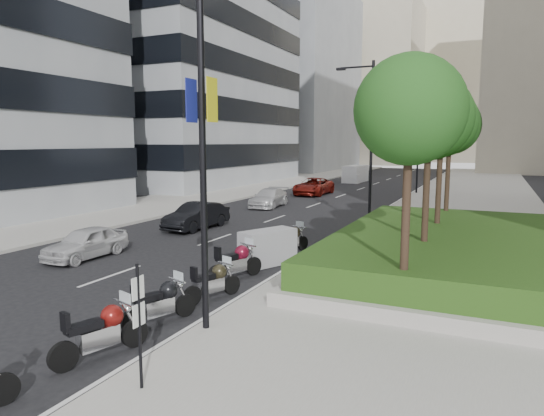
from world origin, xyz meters
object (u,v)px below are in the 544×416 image
Objects in this scene: parking_sign at (139,320)px; car_a at (86,243)px; car_d at (313,186)px; motorcycle_4 at (236,262)px; motorcycle_3 at (214,281)px; motorcycle_1 at (102,331)px; motorcycle_2 at (161,302)px; lamp_post_2 at (417,137)px; motorcycle_5 at (268,248)px; car_b at (197,216)px; lamp_post_1 at (369,134)px; lamp_post_0 at (196,124)px; motorcycle_6 at (291,239)px; delivery_van at (355,174)px; car_c at (269,198)px.

car_a is (-9.07, 7.61, -0.82)m from parking_sign.
car_d is at bearing 89.60° from car_a.
parking_sign is 7.77m from motorcycle_4.
motorcycle_1 is at bearing -162.50° from motorcycle_3.
motorcycle_2 is 0.56× the size of car_a.
motorcycle_5 is (-1.28, -28.36, -4.39)m from lamp_post_2.
car_b is (-8.05, -22.93, -4.36)m from lamp_post_2.
motorcycle_4 is at bearing -45.71° from car_b.
lamp_post_1 reaches higher than motorcycle_5.
lamp_post_0 is 2.09× the size of car_b.
motorcycle_1 is at bearing 153.18° from parking_sign.
motorcycle_1 is at bearing -42.40° from car_a.
motorcycle_4 is at bearing -92.68° from lamp_post_2.
motorcycle_5 is at bearing -163.75° from motorcycle_6.
car_d is (-0.06, 18.75, 0.04)m from car_b.
motorcycle_4 is 41.73m from delivery_van.
car_b reaches higher than motorcycle_5.
motorcycle_2 is at bearing -76.47° from car_c.
lamp_post_0 is 23.79m from car_c.
lamp_post_2 is at bearing 17.25° from motorcycle_3.
car_c is (-7.08, 21.79, 0.08)m from motorcycle_2.
motorcycle_2 is (-1.23, 0.06, -4.49)m from lamp_post_0.
motorcycle_6 is at bearing 18.08° from motorcycle_4.
lamp_post_1 is 4.05× the size of motorcycle_4.
car_a is at bearing 130.77° from motorcycle_5.
parking_sign is 5.62m from motorcycle_3.
lamp_post_0 is 4.48× the size of motorcycle_3.
motorcycle_5 is 0.45× the size of car_d.
lamp_post_2 is 16.17m from car_c.
car_d is at bearing -152.70° from lamp_post_2.
lamp_post_1 is at bearing 17.87° from motorcycle_5.
motorcycle_1 is at bearing -118.49° from lamp_post_0.
motorcycle_1 is at bearing -161.93° from motorcycle_6.
lamp_post_1 is 13.40m from motorcycle_4.
motorcycle_1 is 10.97m from motorcycle_6.
motorcycle_1 is at bearing -78.13° from delivery_van.
car_c is at bearing 94.87° from car_b.
parking_sign reaches higher than motorcycle_1.
car_b is (-6.91, 14.16, 0.10)m from motorcycle_1.
motorcycle_4 is at bearing 29.84° from motorcycle_3.
lamp_post_0 is at bearing -10.82° from motorcycle_1.
car_d reaches higher than motorcycle_4.
car_c is (-7.29, 19.56, 0.10)m from motorcycle_3.
motorcycle_6 is (-0.00, 8.82, 0.01)m from motorcycle_2.
lamp_post_1 is 2.42× the size of car_a.
delivery_van is (-8.30, 45.60, -4.16)m from lamp_post_0.
car_a is at bearing 139.99° from parking_sign.
car_c is at bearing 42.24° from motorcycle_4.
motorcycle_2 is (-1.23, -34.94, -4.49)m from lamp_post_2.
car_b is (-6.82, 3.19, 0.12)m from motorcycle_6.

